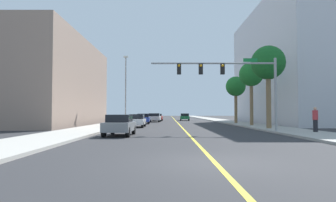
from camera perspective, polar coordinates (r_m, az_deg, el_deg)
name	(u,v)px	position (r m, az deg, el deg)	size (l,w,h in m)	color
ground	(176,122)	(51.32, 1.63, -3.99)	(192.00, 192.00, 0.00)	#2D2D30
sidewalk_left	(128,121)	(51.77, -7.79, -3.87)	(3.88, 168.00, 0.15)	#B2ADA3
sidewalk_right	(225,121)	(52.24, 10.95, -3.84)	(3.88, 168.00, 0.15)	#9E9B93
lane_marking_center	(176,122)	(51.32, 1.63, -3.99)	(0.16, 144.00, 0.01)	yellow
building_left_near	(20,83)	(41.20, -26.66, 3.14)	(16.93, 22.54, 10.51)	gray
building_right_near	(306,65)	(48.34, 25.11, 6.23)	(14.97, 28.00, 17.02)	silver
traffic_signal_mast	(232,76)	(23.62, 12.15, 4.76)	(9.80, 0.36, 5.67)	gray
street_lamp	(126,86)	(39.12, -8.17, 2.82)	(0.56, 0.28, 8.84)	gray
palm_near	(268,64)	(28.54, 18.73, 6.80)	(3.07, 3.07, 7.49)	brown
palm_mid	(251,75)	(35.13, 15.73, 4.79)	(2.74, 2.74, 7.15)	brown
palm_far	(236,87)	(41.63, 12.90, 2.63)	(2.71, 2.71, 6.37)	brown
car_red	(158,117)	(55.91, -2.02, -3.13)	(1.94, 4.05, 1.33)	red
car_gray	(120,125)	(20.22, -9.31, -4.53)	(1.79, 3.87, 1.43)	slate
car_green	(185,117)	(57.97, 3.24, -3.06)	(1.97, 4.59, 1.39)	#196638
car_white	(137,120)	(31.90, -6.07, -3.75)	(1.74, 4.26, 1.39)	white
car_blue	(143,119)	(41.50, -4.78, -3.38)	(1.83, 4.45, 1.42)	#1E389E
car_silver	(155,117)	(49.37, -2.60, -3.17)	(2.08, 4.24, 1.44)	#BCBCC1
pedestrian	(315,119)	(24.20, 26.51, -3.18)	(0.38, 0.38, 1.82)	black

